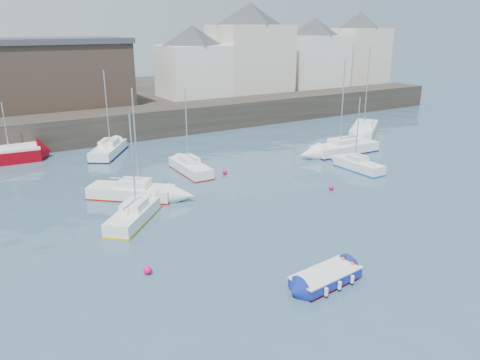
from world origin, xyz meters
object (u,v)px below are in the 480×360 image
sailboat_c (359,165)px  sailboat_g (364,129)px  sailboat_a (133,215)px  buoy_mid (331,190)px  blue_dinghy (326,277)px  sailboat_b (132,191)px  buoy_near (148,274)px  sailboat_d (344,148)px  buoy_far (225,174)px  sailboat_f (190,167)px  sailboat_h (109,150)px

sailboat_c → sailboat_g: sailboat_g is taller
sailboat_a → buoy_mid: bearing=-7.4°
blue_dinghy → buoy_mid: size_ratio=10.38×
sailboat_b → buoy_near: (-2.92, -10.76, -0.51)m
sailboat_a → sailboat_g: size_ratio=0.70×
sailboat_d → buoy_far: size_ratio=21.63×
sailboat_a → sailboat_g: sailboat_g is taller
sailboat_d → sailboat_f: bearing=172.4°
sailboat_f → buoy_mid: sailboat_f is taller
sailboat_c → sailboat_b: bearing=169.3°
sailboat_b → sailboat_g: size_ratio=0.81×
sailboat_g → buoy_mid: size_ratio=26.96×
sailboat_c → buoy_far: size_ratio=14.95×
sailboat_a → sailboat_f: (7.50, 7.46, 0.02)m
buoy_far → sailboat_f: bearing=140.3°
buoy_near → buoy_far: bearing=47.0°
sailboat_a → buoy_near: size_ratio=15.80×
sailboat_d → sailboat_h: size_ratio=1.13×
sailboat_f → buoy_far: bearing=-39.7°
sailboat_b → sailboat_g: (29.52, 6.48, 0.04)m
sailboat_g → buoy_mid: bearing=-142.2°
sailboat_g → buoy_far: bearing=-166.5°
sailboat_b → buoy_mid: (13.32, -6.09, -0.51)m
sailboat_b → sailboat_d: sailboat_d is taller
sailboat_c → blue_dinghy: bearing=-139.5°
sailboat_g → sailboat_b: bearing=-167.6°
sailboat_f → blue_dinghy: bearing=-96.6°
sailboat_b → buoy_far: (8.41, 1.41, -0.51)m
sailboat_d → sailboat_g: size_ratio=0.92×
sailboat_g → blue_dinghy: bearing=-138.6°
blue_dinghy → sailboat_b: bearing=103.7°
blue_dinghy → sailboat_g: bearing=41.4°
sailboat_b → blue_dinghy: bearing=-76.3°
sailboat_g → buoy_far: 21.72m
sailboat_b → sailboat_h: 12.65m
blue_dinghy → sailboat_f: bearing=83.4°
sailboat_f → sailboat_h: size_ratio=0.89×
sailboat_d → buoy_mid: bearing=-138.4°
blue_dinghy → sailboat_g: sailboat_g is taller
sailboat_h → sailboat_d: bearing=-30.0°
sailboat_d → sailboat_h: sailboat_d is taller
sailboat_b → buoy_near: size_ratio=18.26×
sailboat_g → buoy_near: size_ratio=22.60×
sailboat_c → sailboat_g: 14.78m
blue_dinghy → buoy_near: size_ratio=8.71×
sailboat_b → buoy_mid: sailboat_b is taller
sailboat_c → sailboat_d: size_ratio=0.69×
sailboat_c → sailboat_g: (10.87, 10.00, 0.08)m
sailboat_a → sailboat_d: sailboat_d is taller
buoy_near → buoy_mid: 16.89m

